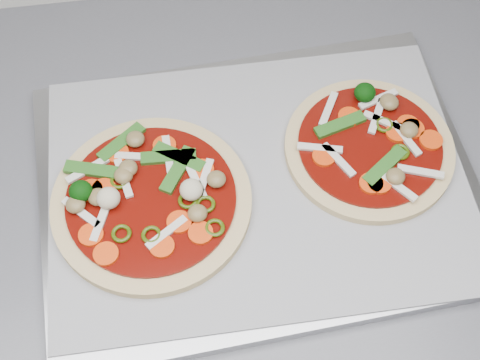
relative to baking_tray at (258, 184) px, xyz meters
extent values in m
cube|color=beige|center=(0.05, 0.01, -0.48)|extent=(3.60, 0.60, 0.86)
cube|color=#5C5D64|center=(0.05, 0.01, -0.03)|extent=(3.60, 0.60, 0.04)
cube|color=#949499|center=(0.00, 0.00, 0.00)|extent=(0.48, 0.36, 0.01)
cube|color=#A5A5AA|center=(0.00, 0.00, 0.01)|extent=(0.44, 0.32, 0.00)
cylinder|color=#DEC487|center=(-0.11, -0.01, 0.02)|extent=(0.26, 0.26, 0.01)
cylinder|color=#620A0A|center=(-0.11, -0.01, 0.02)|extent=(0.22, 0.22, 0.00)
cylinder|color=#FF480A|center=(-0.17, 0.00, 0.03)|extent=(0.03, 0.03, 0.00)
torus|color=#324709|center=(-0.14, -0.05, 0.03)|extent=(0.03, 0.03, 0.00)
torus|color=#324709|center=(-0.08, -0.02, 0.03)|extent=(0.03, 0.03, 0.00)
cube|color=silver|center=(-0.18, -0.02, 0.03)|extent=(0.04, 0.04, 0.00)
cube|color=#2B681E|center=(-0.08, 0.01, 0.03)|extent=(0.04, 0.06, 0.00)
cube|color=#2B681E|center=(-0.14, 0.06, 0.03)|extent=(0.05, 0.05, 0.00)
cube|color=silver|center=(-0.09, 0.03, 0.03)|extent=(0.01, 0.05, 0.00)
cylinder|color=#FF480A|center=(-0.17, -0.05, 0.03)|extent=(0.03, 0.03, 0.00)
ellipsoid|color=olive|center=(-0.14, 0.01, 0.03)|extent=(0.02, 0.02, 0.01)
cube|color=silver|center=(-0.16, -0.03, 0.03)|extent=(0.02, 0.05, 0.00)
cylinder|color=#FF480A|center=(-0.09, 0.05, 0.03)|extent=(0.04, 0.04, 0.00)
ellipsoid|color=olive|center=(-0.13, 0.02, 0.03)|extent=(0.02, 0.02, 0.01)
cube|color=#2B681E|center=(-0.08, 0.03, 0.03)|extent=(0.06, 0.05, 0.00)
cylinder|color=#FF480A|center=(-0.06, 0.01, 0.03)|extent=(0.03, 0.03, 0.00)
torus|color=#324709|center=(-0.05, -0.06, 0.03)|extent=(0.02, 0.02, 0.00)
ellipsoid|color=olive|center=(-0.07, -0.04, 0.03)|extent=(0.02, 0.02, 0.01)
ellipsoid|color=#B8AF90|center=(-0.07, -0.02, 0.03)|extent=(0.02, 0.02, 0.02)
cube|color=silver|center=(-0.12, 0.04, 0.03)|extent=(0.05, 0.02, 0.00)
ellipsoid|color=olive|center=(-0.04, -0.01, 0.03)|extent=(0.03, 0.03, 0.01)
cube|color=silver|center=(-0.06, 0.00, 0.03)|extent=(0.03, 0.05, 0.00)
torus|color=#324709|center=(-0.12, -0.06, 0.03)|extent=(0.03, 0.03, 0.00)
cube|color=silver|center=(-0.14, 0.01, 0.03)|extent=(0.02, 0.05, 0.00)
cylinder|color=#FF480A|center=(-0.11, -0.07, 0.03)|extent=(0.03, 0.03, 0.00)
cube|color=#2B681E|center=(-0.09, 0.03, 0.03)|extent=(0.06, 0.02, 0.00)
ellipsoid|color=olive|center=(-0.19, -0.02, 0.03)|extent=(0.03, 0.03, 0.01)
cylinder|color=#FF480A|center=(-0.07, -0.06, 0.03)|extent=(0.04, 0.04, 0.00)
ellipsoid|color=#0A3A07|center=(-0.18, 0.00, 0.03)|extent=(0.02, 0.02, 0.02)
cube|color=silver|center=(-0.10, -0.06, 0.03)|extent=(0.04, 0.03, 0.00)
ellipsoid|color=#B8AF90|center=(-0.15, -0.01, 0.03)|extent=(0.03, 0.03, 0.02)
torus|color=#324709|center=(-0.06, -0.03, 0.03)|extent=(0.03, 0.03, 0.00)
cube|color=#2B681E|center=(-0.17, 0.03, 0.03)|extent=(0.06, 0.03, 0.00)
ellipsoid|color=olive|center=(-0.17, -0.01, 0.03)|extent=(0.03, 0.03, 0.01)
cylinder|color=#FF480A|center=(-0.09, -0.05, 0.03)|extent=(0.04, 0.04, 0.00)
cylinder|color=#FF480A|center=(-0.16, -0.07, 0.03)|extent=(0.03, 0.03, 0.00)
cylinder|color=#FF480A|center=(-0.16, 0.00, 0.03)|extent=(0.03, 0.03, 0.00)
torus|color=#324709|center=(-0.14, 0.01, 0.03)|extent=(0.02, 0.02, 0.00)
cylinder|color=#FF480A|center=(-0.14, 0.04, 0.03)|extent=(0.03, 0.03, 0.00)
cube|color=silver|center=(-0.07, 0.00, 0.03)|extent=(0.02, 0.05, 0.00)
cube|color=silver|center=(-0.17, 0.03, 0.03)|extent=(0.05, 0.03, 0.00)
ellipsoid|color=olive|center=(-0.12, 0.06, 0.03)|extent=(0.03, 0.03, 0.01)
cylinder|color=#DEC487|center=(0.12, 0.02, 0.01)|extent=(0.20, 0.20, 0.01)
cylinder|color=#620A0A|center=(0.12, 0.02, 0.02)|extent=(0.17, 0.17, 0.00)
cube|color=silver|center=(0.09, 0.07, 0.03)|extent=(0.03, 0.05, 0.00)
cube|color=silver|center=(0.14, -0.04, 0.03)|extent=(0.04, 0.04, 0.00)
cube|color=silver|center=(0.15, 0.04, 0.03)|extent=(0.04, 0.03, 0.00)
cylinder|color=#FF480A|center=(0.16, 0.03, 0.02)|extent=(0.04, 0.04, 0.00)
torus|color=#324709|center=(0.14, 0.04, 0.03)|extent=(0.02, 0.02, 0.00)
cube|color=silver|center=(0.16, 0.02, 0.03)|extent=(0.02, 0.05, 0.00)
ellipsoid|color=olive|center=(0.16, 0.07, 0.03)|extent=(0.03, 0.03, 0.01)
cylinder|color=#FF480A|center=(0.17, 0.03, 0.02)|extent=(0.03, 0.03, 0.00)
torus|color=#324709|center=(0.15, 0.00, 0.03)|extent=(0.02, 0.02, 0.00)
ellipsoid|color=olive|center=(0.14, -0.03, 0.03)|extent=(0.03, 0.03, 0.01)
cylinder|color=#FF480A|center=(0.12, -0.03, 0.02)|extent=(0.03, 0.03, 0.00)
cube|color=silver|center=(0.07, 0.02, 0.03)|extent=(0.05, 0.02, 0.00)
ellipsoid|color=#0A3A07|center=(0.13, 0.08, 0.03)|extent=(0.03, 0.03, 0.02)
cylinder|color=#FF480A|center=(0.17, 0.04, 0.02)|extent=(0.04, 0.04, 0.00)
cylinder|color=#FF480A|center=(0.07, 0.01, 0.02)|extent=(0.04, 0.04, 0.00)
cylinder|color=#FF480A|center=(0.11, 0.06, 0.02)|extent=(0.03, 0.03, 0.00)
cube|color=#2B681E|center=(0.13, -0.01, 0.03)|extent=(0.05, 0.05, 0.00)
cube|color=silver|center=(0.09, 0.00, 0.03)|extent=(0.03, 0.05, 0.00)
ellipsoid|color=olive|center=(0.16, 0.07, 0.03)|extent=(0.02, 0.02, 0.01)
cylinder|color=#FF480A|center=(0.11, -0.03, 0.02)|extent=(0.03, 0.03, 0.00)
cube|color=silver|center=(0.14, 0.05, 0.03)|extent=(0.03, 0.05, 0.00)
cube|color=silver|center=(0.17, -0.02, 0.03)|extent=(0.05, 0.02, 0.00)
ellipsoid|color=olive|center=(0.17, 0.03, 0.03)|extent=(0.02, 0.02, 0.01)
cube|color=silver|center=(0.15, 0.07, 0.03)|extent=(0.05, 0.02, 0.00)
cube|color=#2B681E|center=(0.10, 0.05, 0.03)|extent=(0.06, 0.03, 0.00)
cylinder|color=#FF480A|center=(0.19, 0.01, 0.02)|extent=(0.03, 0.03, 0.00)
camera|label=1|loc=(-0.07, -0.36, 0.61)|focal=50.00mm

